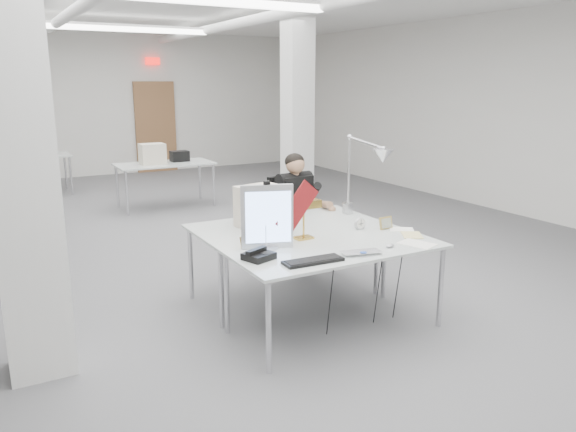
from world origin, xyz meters
name	(u,v)px	position (x,y,z in m)	size (l,w,h in m)	color
room_shell	(218,116)	(0.04, 0.13, 1.69)	(10.04, 14.04, 3.24)	#57575A
desk_main	(336,248)	(0.00, -2.50, 0.74)	(1.80, 0.90, 0.03)	silver
desk_second	(285,225)	(0.00, -1.60, 0.74)	(1.80, 0.90, 0.03)	silver
bg_desk_a	(165,164)	(0.20, 3.00, 0.74)	(1.60, 0.80, 0.03)	silver
bg_desk_b	(24,157)	(-1.80, 5.20, 0.74)	(1.60, 0.80, 0.03)	silver
office_chair	(293,223)	(0.48, -0.91, 0.55)	(0.54, 0.54, 1.10)	black
seated_person	(295,193)	(0.48, -0.96, 0.90)	(0.52, 0.65, 0.97)	black
monitor	(267,217)	(-0.52, -2.25, 1.02)	(0.43, 0.04, 0.54)	silver
pennant	(297,208)	(-0.26, -2.29, 1.08)	(0.45, 0.01, 0.19)	maroon
keyboard	(313,261)	(-0.39, -2.77, 0.77)	(0.48, 0.16, 0.02)	black
laptop	(363,254)	(0.04, -2.82, 0.77)	(0.32, 0.21, 0.03)	silver
mouse	(390,246)	(0.38, -2.74, 0.77)	(0.08, 0.05, 0.03)	#ABABB0
bankers_lamp	(304,219)	(-0.12, -2.16, 0.93)	(0.31, 0.12, 0.35)	gold
desk_phone	(259,256)	(-0.72, -2.50, 0.78)	(0.21, 0.19, 0.05)	black
picture_frame_left	(247,241)	(-0.67, -2.15, 0.81)	(0.13, 0.01, 0.10)	olive
picture_frame_right	(386,223)	(0.73, -2.24, 0.81)	(0.15, 0.01, 0.12)	#A98F49
desk_clock	(360,224)	(0.51, -2.13, 0.81)	(0.11, 0.11, 0.03)	#A7A6AB
paper_stack_a	(417,244)	(0.64, -2.78, 0.76)	(0.20, 0.29, 0.01)	white
paper_stack_b	(412,235)	(0.79, -2.54, 0.76)	(0.17, 0.24, 0.01)	#D2C37D
paper_stack_c	(402,229)	(0.84, -2.34, 0.76)	(0.22, 0.15, 0.01)	white
beige_monitor	(263,207)	(-0.25, -1.62, 0.95)	(0.41, 0.39, 0.39)	beige
architect_lamp	(363,169)	(0.78, -1.80, 1.26)	(0.27, 0.78, 1.00)	silver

